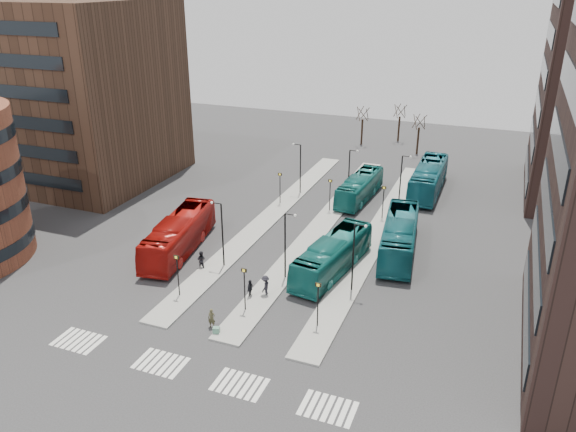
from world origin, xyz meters
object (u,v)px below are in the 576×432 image
(traveller, at_px, (212,318))
(commuter_b, at_px, (250,289))
(teal_bus_b, at_px, (360,187))
(commuter_c, at_px, (265,286))
(teal_bus_c, at_px, (400,236))
(commuter_a, at_px, (201,260))
(teal_bus_a, at_px, (333,255))
(suitcase, at_px, (216,331))
(teal_bus_d, at_px, (428,178))
(red_bus, at_px, (179,234))

(traveller, xyz_separation_m, commuter_b, (0.89, 4.91, 0.04))
(teal_bus_b, relative_size, commuter_c, 5.89)
(teal_bus_b, xyz_separation_m, teal_bus_c, (7.07, -12.18, 0.24))
(commuter_a, distance_m, commuter_c, 7.64)
(commuter_c, bearing_deg, commuter_b, -58.54)
(teal_bus_c, bearing_deg, commuter_a, -155.64)
(teal_bus_a, bearing_deg, teal_bus_c, 59.89)
(suitcase, distance_m, commuter_a, 10.59)
(suitcase, relative_size, teal_bus_a, 0.05)
(teal_bus_a, relative_size, teal_bus_c, 0.93)
(suitcase, height_order, commuter_b, commuter_b)
(suitcase, height_order, teal_bus_d, teal_bus_d)
(suitcase, distance_m, teal_bus_a, 13.40)
(traveller, bearing_deg, commuter_b, 69.42)
(teal_bus_c, height_order, teal_bus_d, teal_bus_d)
(teal_bus_d, bearing_deg, commuter_b, -108.02)
(commuter_a, bearing_deg, teal_bus_d, -123.71)
(teal_bus_b, xyz_separation_m, commuter_c, (-1.63, -24.08, -0.59))
(traveller, relative_size, commuter_a, 0.92)
(suitcase, height_order, commuter_a, commuter_a)
(teal_bus_a, distance_m, traveller, 13.03)
(teal_bus_d, height_order, traveller, teal_bus_d)
(teal_bus_c, bearing_deg, commuter_b, -134.30)
(suitcase, xyz_separation_m, teal_bus_a, (5.10, 12.32, 1.32))
(teal_bus_d, bearing_deg, teal_bus_a, -101.70)
(teal_bus_a, bearing_deg, red_bus, -165.85)
(suitcase, xyz_separation_m, teal_bus_b, (2.81, 30.45, 1.21))
(teal_bus_a, xyz_separation_m, commuter_a, (-11.22, -3.70, -0.78))
(suitcase, distance_m, commuter_c, 6.50)
(suitcase, bearing_deg, commuter_a, 111.12)
(teal_bus_c, bearing_deg, teal_bus_a, -135.52)
(suitcase, relative_size, traveller, 0.38)
(red_bus, bearing_deg, teal_bus_a, -3.60)
(teal_bus_a, bearing_deg, commuter_b, -117.76)
(suitcase, bearing_deg, commuter_b, 74.26)
(red_bus, height_order, commuter_b, red_bus)
(suitcase, relative_size, teal_bus_b, 0.06)
(teal_bus_d, relative_size, commuter_c, 7.10)
(commuter_a, bearing_deg, teal_bus_a, -164.91)
(teal_bus_a, height_order, commuter_b, teal_bus_a)
(teal_bus_d, bearing_deg, red_bus, -128.34)
(suitcase, distance_m, traveller, 1.13)
(commuter_b, bearing_deg, traveller, 169.61)
(teal_bus_d, xyz_separation_m, traveller, (-10.70, -35.15, -1.03))
(suitcase, relative_size, commuter_b, 0.37)
(teal_bus_c, height_order, traveller, teal_bus_c)
(commuter_a, bearing_deg, commuter_c, 159.65)
(red_bus, height_order, teal_bus_b, red_bus)
(traveller, distance_m, commuter_b, 4.99)
(teal_bus_b, height_order, traveller, teal_bus_b)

